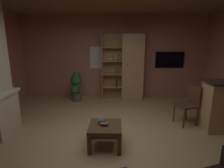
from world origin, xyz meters
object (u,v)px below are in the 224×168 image
object	(u,v)px
bookshelf_cabinet	(130,68)
potted_floor_plant	(76,85)
wall_mounted_tv	(170,60)
dining_chair	(189,102)
coffee_table	(105,130)
table_book_1	(104,123)
table_book_2	(102,120)
table_book_0	(103,124)

from	to	relation	value
bookshelf_cabinet	potted_floor_plant	xyz separation A→B (m)	(-1.74, -0.31, -0.53)
wall_mounted_tv	dining_chair	bearing A→B (deg)	-92.38
coffee_table	dining_chair	size ratio (longest dim) A/B	0.65
coffee_table	wall_mounted_tv	xyz separation A→B (m)	(1.99, 3.14, 0.97)
coffee_table	table_book_1	distance (m)	0.13
bookshelf_cabinet	table_book_2	xyz separation A→B (m)	(-0.71, -2.85, -0.58)
potted_floor_plant	wall_mounted_tv	bearing A→B (deg)	9.54
table_book_2	table_book_0	bearing A→B (deg)	-65.81
bookshelf_cabinet	table_book_1	bearing A→B (deg)	-102.56
bookshelf_cabinet	potted_floor_plant	bearing A→B (deg)	-169.94
table_book_0	table_book_2	xyz separation A→B (m)	(-0.03, 0.06, 0.05)
dining_chair	wall_mounted_tv	world-z (taller)	wall_mounted_tv
table_book_0	wall_mounted_tv	world-z (taller)	wall_mounted_tv
bookshelf_cabinet	table_book_1	size ratio (longest dim) A/B	15.50
bookshelf_cabinet	table_book_1	xyz separation A→B (m)	(-0.66, -2.94, -0.60)
table_book_1	table_book_2	bearing A→B (deg)	120.42
bookshelf_cabinet	wall_mounted_tv	distance (m)	1.39
wall_mounted_tv	table_book_1	bearing A→B (deg)	-122.45
table_book_0	coffee_table	bearing A→B (deg)	-16.99
potted_floor_plant	table_book_1	bearing A→B (deg)	-67.56
dining_chair	wall_mounted_tv	size ratio (longest dim) A/B	0.96
bookshelf_cabinet	table_book_2	distance (m)	2.99
table_book_0	wall_mounted_tv	size ratio (longest dim) A/B	0.12
table_book_1	bookshelf_cabinet	bearing A→B (deg)	77.44
table_book_2	wall_mounted_tv	size ratio (longest dim) A/B	0.14
bookshelf_cabinet	dining_chair	xyz separation A→B (m)	(1.26, -1.92, -0.53)
table_book_1	wall_mounted_tv	xyz separation A→B (m)	(2.00, 3.15, 0.84)
table_book_2	dining_chair	bearing A→B (deg)	25.48
table_book_0	dining_chair	size ratio (longest dim) A/B	0.12
table_book_2	table_book_1	bearing A→B (deg)	-59.58
dining_chair	table_book_2	bearing A→B (deg)	-154.52
table_book_0	table_book_1	size ratio (longest dim) A/B	0.83
bookshelf_cabinet	potted_floor_plant	distance (m)	1.85
table_book_0	dining_chair	bearing A→B (deg)	27.29
table_book_0	potted_floor_plant	bearing A→B (deg)	112.19
bookshelf_cabinet	potted_floor_plant	world-z (taller)	bookshelf_cabinet
table_book_0	dining_chair	xyz separation A→B (m)	(1.94, 1.00, 0.09)
bookshelf_cabinet	coffee_table	xyz separation A→B (m)	(-0.64, -2.93, -0.73)
table_book_1	potted_floor_plant	bearing A→B (deg)	112.44
potted_floor_plant	table_book_2	bearing A→B (deg)	-67.86
table_book_2	potted_floor_plant	distance (m)	2.75
coffee_table	dining_chair	xyz separation A→B (m)	(1.90, 1.01, 0.19)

